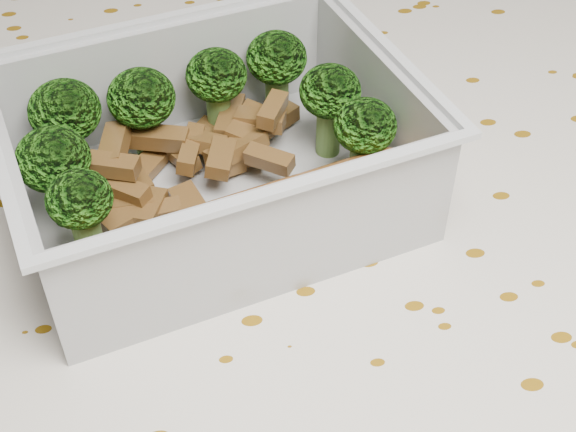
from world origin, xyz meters
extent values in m
cube|color=brown|center=(0.00, 0.00, 0.73)|extent=(1.40, 0.90, 0.04)
cube|color=silver|center=(0.00, 0.00, 0.75)|extent=(1.46, 0.96, 0.01)
cube|color=silver|center=(-0.04, 0.05, 0.76)|extent=(0.21, 0.18, 0.00)
cube|color=silver|center=(-0.05, 0.12, 0.79)|extent=(0.18, 0.05, 0.06)
cube|color=silver|center=(-0.02, -0.02, 0.79)|extent=(0.18, 0.05, 0.06)
cube|color=silver|center=(0.05, 0.07, 0.79)|extent=(0.04, 0.13, 0.06)
cube|color=silver|center=(-0.12, 0.03, 0.79)|extent=(0.04, 0.13, 0.06)
cube|color=silver|center=(-0.06, 0.12, 0.82)|extent=(0.19, 0.05, 0.00)
cube|color=silver|center=(-0.02, -0.02, 0.82)|extent=(0.19, 0.05, 0.00)
cube|color=silver|center=(0.05, 0.07, 0.82)|extent=(0.04, 0.14, 0.00)
cylinder|color=#608C3F|center=(-0.11, 0.08, 0.77)|extent=(0.02, 0.02, 0.02)
ellipsoid|color=#348018|center=(-0.11, 0.08, 0.80)|extent=(0.04, 0.04, 0.03)
cylinder|color=#608C3F|center=(-0.07, 0.09, 0.77)|extent=(0.02, 0.02, 0.03)
ellipsoid|color=#348018|center=(-0.07, 0.09, 0.80)|extent=(0.03, 0.03, 0.03)
cylinder|color=#608C3F|center=(-0.03, 0.10, 0.77)|extent=(0.02, 0.02, 0.03)
ellipsoid|color=#348018|center=(-0.03, 0.10, 0.80)|extent=(0.03, 0.03, 0.03)
cylinder|color=#608C3F|center=(0.00, 0.11, 0.77)|extent=(0.02, 0.02, 0.03)
ellipsoid|color=#348018|center=(0.00, 0.11, 0.80)|extent=(0.03, 0.03, 0.03)
cylinder|color=#608C3F|center=(-0.11, 0.05, 0.77)|extent=(0.02, 0.02, 0.03)
ellipsoid|color=#348018|center=(-0.11, 0.05, 0.80)|extent=(0.03, 0.03, 0.03)
cylinder|color=#608C3F|center=(0.03, 0.08, 0.77)|extent=(0.02, 0.02, 0.03)
ellipsoid|color=#348018|center=(0.03, 0.08, 0.80)|extent=(0.03, 0.03, 0.03)
cylinder|color=#608C3F|center=(-0.10, 0.01, 0.77)|extent=(0.02, 0.02, 0.03)
ellipsoid|color=#348018|center=(-0.10, 0.01, 0.80)|extent=(0.03, 0.03, 0.02)
cylinder|color=#608C3F|center=(0.04, 0.04, 0.77)|extent=(0.02, 0.02, 0.03)
ellipsoid|color=#348018|center=(0.04, 0.04, 0.80)|extent=(0.03, 0.03, 0.03)
cube|color=brown|center=(-0.07, 0.04, 0.77)|extent=(0.02, 0.03, 0.01)
cube|color=brown|center=(-0.05, 0.08, 0.77)|extent=(0.02, 0.03, 0.01)
cube|color=brown|center=(-0.04, 0.07, 0.78)|extent=(0.03, 0.02, 0.01)
cube|color=brown|center=(-0.02, 0.10, 0.77)|extent=(0.02, 0.03, 0.01)
cube|color=brown|center=(-0.07, 0.04, 0.77)|extent=(0.04, 0.01, 0.01)
cube|color=brown|center=(-0.09, 0.05, 0.79)|extent=(0.03, 0.02, 0.01)
cube|color=brown|center=(-0.08, 0.03, 0.77)|extent=(0.03, 0.03, 0.01)
cube|color=brown|center=(-0.02, 0.08, 0.77)|extent=(0.01, 0.02, 0.01)
cube|color=brown|center=(-0.07, 0.07, 0.77)|extent=(0.03, 0.03, 0.01)
cube|color=brown|center=(-0.01, 0.09, 0.78)|extent=(0.03, 0.02, 0.01)
cube|color=brown|center=(0.00, 0.08, 0.79)|extent=(0.02, 0.03, 0.01)
cube|color=brown|center=(-0.02, 0.07, 0.78)|extent=(0.04, 0.03, 0.01)
cube|color=brown|center=(-0.08, 0.05, 0.78)|extent=(0.03, 0.03, 0.01)
cube|color=brown|center=(-0.03, 0.09, 0.77)|extent=(0.03, 0.02, 0.01)
cube|color=brown|center=(0.00, 0.10, 0.77)|extent=(0.03, 0.03, 0.01)
cube|color=brown|center=(-0.06, 0.08, 0.78)|extent=(0.04, 0.02, 0.01)
cube|color=brown|center=(-0.03, 0.06, 0.78)|extent=(0.02, 0.03, 0.01)
cube|color=brown|center=(-0.02, 0.09, 0.78)|extent=(0.03, 0.03, 0.01)
cube|color=brown|center=(-0.05, 0.04, 0.77)|extent=(0.02, 0.02, 0.01)
cube|color=brown|center=(-0.08, 0.06, 0.77)|extent=(0.02, 0.03, 0.01)
cube|color=brown|center=(-0.08, 0.07, 0.79)|extent=(0.02, 0.03, 0.01)
cube|color=brown|center=(-0.03, 0.08, 0.77)|extent=(0.03, 0.04, 0.01)
cube|color=brown|center=(-0.02, 0.09, 0.78)|extent=(0.02, 0.04, 0.01)
cube|color=brown|center=(-0.01, 0.05, 0.78)|extent=(0.03, 0.02, 0.01)
cube|color=brown|center=(-0.08, 0.04, 0.77)|extent=(0.03, 0.01, 0.01)
cube|color=brown|center=(-0.02, 0.07, 0.77)|extent=(0.03, 0.02, 0.01)
cube|color=brown|center=(-0.05, 0.07, 0.78)|extent=(0.02, 0.03, 0.01)
cylinder|color=#B3672D|center=(-0.02, 0.01, 0.78)|extent=(0.14, 0.07, 0.03)
sphere|color=#B3672D|center=(0.05, 0.03, 0.78)|extent=(0.03, 0.03, 0.03)
sphere|color=#B3672D|center=(-0.09, -0.01, 0.78)|extent=(0.03, 0.03, 0.03)
camera|label=1|loc=(-0.05, -0.25, 1.03)|focal=50.00mm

